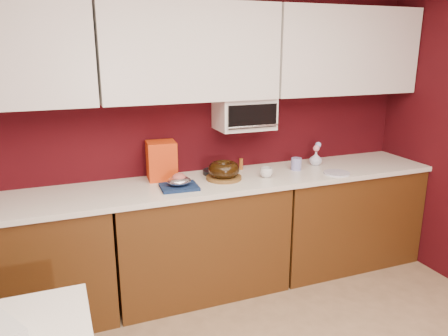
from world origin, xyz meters
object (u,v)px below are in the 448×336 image
object	(u,v)px
bundt_cake	(224,169)
flower_vase	(316,158)
pandoro_box	(162,160)
foil_ham_nest	(179,181)
coffee_mug	(266,172)
blue_jar	(296,164)
toaster_oven	(244,113)

from	to	relation	value
bundt_cake	flower_vase	xyz separation A→B (m)	(0.89, 0.11, -0.01)
bundt_cake	pandoro_box	distance (m)	0.48
foil_ham_nest	coffee_mug	size ratio (longest dim) A/B	1.86
coffee_mug	blue_jar	size ratio (longest dim) A/B	0.92
pandoro_box	foil_ham_nest	bearing A→B (deg)	-72.62
pandoro_box	coffee_mug	xyz separation A→B (m)	(0.77, -0.26, -0.10)
bundt_cake	pandoro_box	xyz separation A→B (m)	(-0.44, 0.18, 0.07)
flower_vase	coffee_mug	bearing A→B (deg)	-162.56
bundt_cake	flower_vase	size ratio (longest dim) A/B	1.86
toaster_oven	flower_vase	distance (m)	0.77
foil_ham_nest	blue_jar	size ratio (longest dim) A/B	1.72
bundt_cake	blue_jar	distance (m)	0.66
bundt_cake	pandoro_box	size ratio (longest dim) A/B	0.82
blue_jar	flower_vase	bearing A→B (deg)	17.72
pandoro_box	flower_vase	size ratio (longest dim) A/B	2.26
toaster_oven	flower_vase	bearing A→B (deg)	-5.25
bundt_cake	foil_ham_nest	xyz separation A→B (m)	(-0.38, -0.09, -0.03)
blue_jar	flower_vase	xyz separation A→B (m)	(0.24, 0.08, 0.01)
toaster_oven	pandoro_box	distance (m)	0.75
toaster_oven	blue_jar	world-z (taller)	toaster_oven
coffee_mug	blue_jar	bearing A→B (deg)	17.24
pandoro_box	blue_jar	xyz separation A→B (m)	(1.10, -0.15, -0.10)
toaster_oven	foil_ham_nest	world-z (taller)	toaster_oven
bundt_cake	flower_vase	distance (m)	0.90
toaster_oven	bundt_cake	xyz separation A→B (m)	(-0.24, -0.17, -0.39)
toaster_oven	coffee_mug	distance (m)	0.50
bundt_cake	blue_jar	xyz separation A→B (m)	(0.66, 0.03, -0.03)
toaster_oven	pandoro_box	world-z (taller)	toaster_oven
foil_ham_nest	blue_jar	distance (m)	1.04
bundt_cake	flower_vase	world-z (taller)	flower_vase
foil_ham_nest	pandoro_box	bearing A→B (deg)	102.42
flower_vase	blue_jar	bearing A→B (deg)	-162.28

